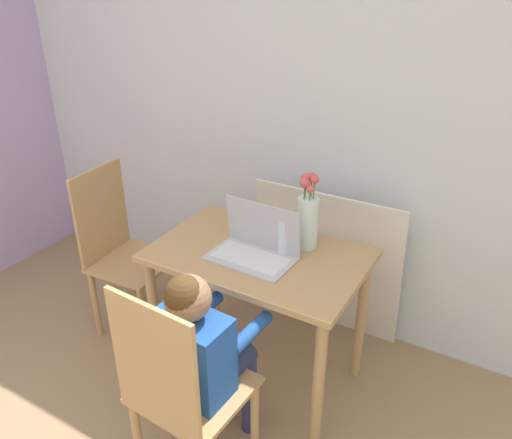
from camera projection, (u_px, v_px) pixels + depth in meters
The scene contains 9 objects.
wall_back at pixel (346, 115), 2.53m from camera, with size 6.40×0.05×2.50m.
dining_table at pixel (258, 275), 2.35m from camera, with size 0.97×0.63×0.75m.
chair_occupied at pixel (181, 393), 1.87m from camera, with size 0.42×0.42×0.97m.
chair_spare at pixel (122, 252), 2.80m from camera, with size 0.42×0.42×0.97m.
person_seated at pixel (202, 347), 1.92m from camera, with size 0.32×0.44×0.98m.
laptop at pixel (256, 245), 2.25m from camera, with size 0.39×0.25×0.24m.
flower_vase at pixel (307, 217), 2.28m from camera, with size 0.10×0.10×0.36m.
water_bottle at pixel (284, 236), 2.24m from camera, with size 0.06×0.06×0.20m.
cardboard_panel at pixel (327, 262), 2.80m from camera, with size 0.85×0.14×0.88m.
Camera 1 is at (0.85, -0.16, 1.92)m, focal length 35.00 mm.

